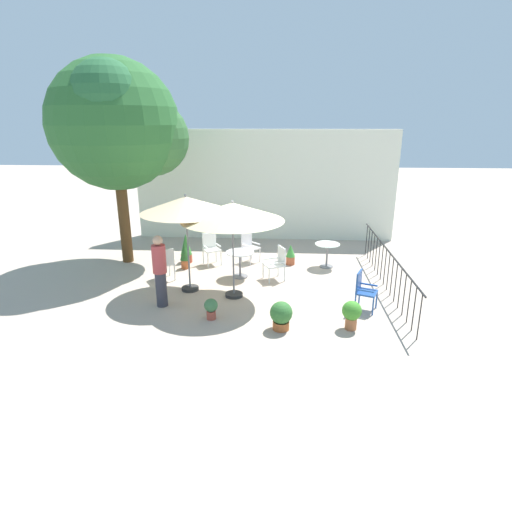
{
  "coord_description": "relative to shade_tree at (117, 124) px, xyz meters",
  "views": [
    {
      "loc": [
        0.66,
        -10.3,
        4.18
      ],
      "look_at": [
        0.0,
        -0.18,
        0.85
      ],
      "focal_mm": 28.88,
      "sensor_mm": 36.0,
      "label": 1
    }
  ],
  "objects": [
    {
      "name": "patio_chair_2",
      "position": [
        3.72,
        0.17,
        -3.56
      ],
      "size": [
        0.62,
        0.62,
        0.94
      ],
      "color": "silver",
      "rests_on": "ground"
    },
    {
      "name": "patio_umbrella_0",
      "position": [
        2.38,
        -2.21,
        -1.87
      ],
      "size": [
        2.24,
        2.24,
        2.51
      ],
      "color": "#2D2D2D",
      "rests_on": "ground"
    },
    {
      "name": "shade_tree",
      "position": [
        0.0,
        0.0,
        0.0
      ],
      "size": [
        3.85,
        3.67,
        5.91
      ],
      "color": "#55381C",
      "rests_on": "ground"
    },
    {
      "name": "potted_plant_0",
      "position": [
        1.79,
        -0.02,
        -3.64
      ],
      "size": [
        0.35,
        0.35,
        0.91
      ],
      "color": "#B04834",
      "rests_on": "ground"
    },
    {
      "name": "standing_person",
      "position": [
        1.92,
        -3.2,
        -3.2
      ],
      "size": [
        0.45,
        0.45,
        1.73
      ],
      "color": "#33333D",
      "rests_on": "ground"
    },
    {
      "name": "potted_plant_4",
      "position": [
        6.22,
        -4.08,
        -3.73
      ],
      "size": [
        0.41,
        0.41,
        0.63
      ],
      "color": "#AD653C",
      "rests_on": "ground"
    },
    {
      "name": "potted_plant_3",
      "position": [
        4.75,
        -4.18,
        -3.76
      ],
      "size": [
        0.48,
        0.48,
        0.62
      ],
      "color": "#A5572B",
      "rests_on": "ground"
    },
    {
      "name": "patio_umbrella_1",
      "position": [
        3.56,
        -2.54,
        -1.95
      ],
      "size": [
        2.47,
        2.47,
        2.43
      ],
      "color": "#2D2D2D",
      "rests_on": "ground"
    },
    {
      "name": "potted_plant_5",
      "position": [
        1.87,
        -0.58,
        -3.68
      ],
      "size": [
        0.28,
        0.28,
        0.79
      ],
      "color": "#A9522B",
      "rests_on": "ground"
    },
    {
      "name": "cafe_table_1",
      "position": [
        3.58,
        -1.18,
        -3.58
      ],
      "size": [
        0.78,
        0.78,
        0.74
      ],
      "color": "silver",
      "rests_on": "ground"
    },
    {
      "name": "potted_plant_1",
      "position": [
        5.01,
        -0.02,
        -3.77
      ],
      "size": [
        0.29,
        0.29,
        0.63
      ],
      "color": "#A75132",
      "rests_on": "ground"
    },
    {
      "name": "patio_chair_4",
      "position": [
        4.61,
        -1.3,
        -3.58
      ],
      "size": [
        0.65,
        0.64,
        0.93
      ],
      "color": "silver",
      "rests_on": "ground"
    },
    {
      "name": "patio_chair_0",
      "position": [
        2.58,
        -0.12,
        -3.54
      ],
      "size": [
        0.62,
        0.61,
        0.96
      ],
      "color": "white",
      "rests_on": "ground"
    },
    {
      "name": "terrace_railing",
      "position": [
        7.48,
        -1.68,
        -3.41
      ],
      "size": [
        0.03,
        5.9,
        1.01
      ],
      "color": "black",
      "rests_on": "ground"
    },
    {
      "name": "patio_chair_3",
      "position": [
        6.63,
        -3.1,
        -3.57
      ],
      "size": [
        0.58,
        0.58,
        0.93
      ],
      "color": "#234D95",
      "rests_on": "ground"
    },
    {
      "name": "ground_plane",
      "position": [
        4.07,
        -1.68,
        -4.1
      ],
      "size": [
        60.0,
        60.0,
        0.0
      ],
      "primitive_type": "plane",
      "color": "#B29E8D"
    },
    {
      "name": "villa_facade",
      "position": [
        4.07,
        2.98,
        -2.14
      ],
      "size": [
        9.36,
        0.3,
        3.92
      ],
      "primitive_type": "cube",
      "color": "silver",
      "rests_on": "ground"
    },
    {
      "name": "patio_chair_1",
      "position": [
        1.57,
        -1.56,
        -3.56
      ],
      "size": [
        0.62,
        0.63,
        0.92
      ],
      "color": "white",
      "rests_on": "ground"
    },
    {
      "name": "potted_plant_2",
      "position": [
        3.2,
        -3.81,
        -3.82
      ],
      "size": [
        0.3,
        0.3,
        0.48
      ],
      "color": "#A74A39",
      "rests_on": "ground"
    },
    {
      "name": "cafe_table_0",
      "position": [
        6.09,
        -0.18,
        -3.59
      ],
      "size": [
        0.73,
        0.73,
        0.73
      ],
      "color": "white",
      "rests_on": "ground"
    }
  ]
}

